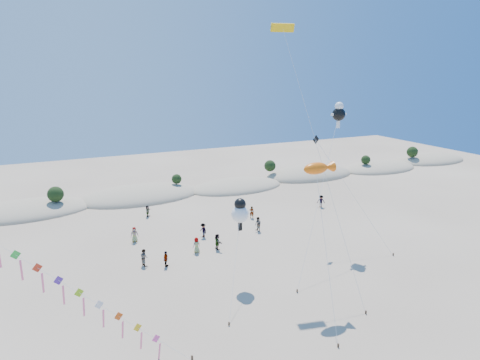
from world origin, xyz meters
name	(u,v)px	position (x,y,z in m)	size (l,w,h in m)	color
dune_ridge	(147,196)	(1.06, 45.14, 0.11)	(145.30, 11.49, 5.57)	gray
fish_kite	(319,168)	(8.92, 10.67, 11.27)	(4.36, 7.99, 11.81)	#3F2D1E
cartoon_kite_low	(240,212)	(3.74, 15.22, 6.70)	(4.69, 7.27, 8.00)	#3F2D1E
cartoon_kite_high	(339,113)	(17.67, 19.73, 14.70)	(11.40, 9.75, 15.91)	#3F2D1E
parafoil_kite	(284,33)	(9.30, 17.69, 22.47)	(2.58, 12.83, 23.40)	#3F2D1E
dark_kite	(336,170)	(16.67, 18.31, 8.72)	(6.07, 7.57, 12.37)	#3F2D1E
beachgoers	(213,229)	(5.02, 26.03, 0.87)	(28.28, 16.63, 1.81)	slate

